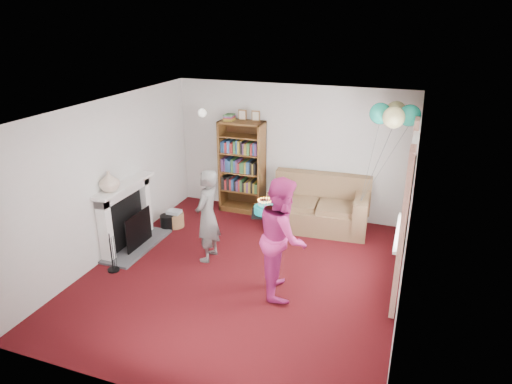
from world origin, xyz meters
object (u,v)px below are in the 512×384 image
at_px(bookcase, 243,167).
at_px(person_striped, 207,216).
at_px(birthday_cake, 265,210).
at_px(person_magenta, 283,237).
at_px(sofa, 319,208).

xyz_separation_m(bookcase, person_striped, (0.21, -2.03, -0.14)).
relative_size(bookcase, person_striped, 1.34).
distance_m(person_striped, birthday_cake, 1.11).
bearing_deg(person_striped, person_magenta, 70.66).
height_order(sofa, person_magenta, person_magenta).
height_order(bookcase, person_magenta, bookcase).
relative_size(sofa, person_magenta, 1.04).
height_order(person_magenta, birthday_cake, person_magenta).
height_order(sofa, birthday_cake, birthday_cake).
distance_m(bookcase, person_striped, 2.05).
relative_size(person_striped, person_magenta, 0.88).
xyz_separation_m(bookcase, birthday_cake, (1.24, -2.28, 0.22)).
distance_m(bookcase, sofa, 1.69).
xyz_separation_m(sofa, person_magenta, (-0.02, -2.28, 0.50)).
bearing_deg(person_striped, bookcase, -174.19).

